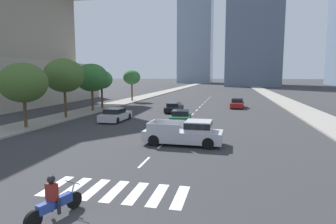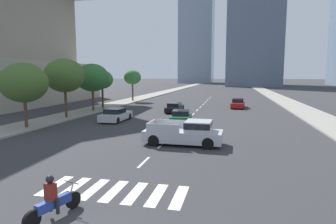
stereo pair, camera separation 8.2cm
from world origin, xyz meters
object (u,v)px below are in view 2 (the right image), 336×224
at_px(sedan_black_0, 175,108).
at_px(street_tree_second, 65,76).
at_px(street_tree_third, 92,78).
at_px(pickup_truck, 187,133).
at_px(street_tree_fifth, 132,77).
at_px(sedan_green_1, 181,116).
at_px(street_tree_fourth, 102,80).
at_px(street_tree_nearest, 24,83).
at_px(sedan_silver_3, 116,115).
at_px(sedan_red_2, 238,104).
at_px(motorcycle_trailing, 53,201).

distance_m(sedan_black_0, street_tree_second, 13.81).
distance_m(street_tree_second, street_tree_third, 6.25).
xyz_separation_m(pickup_truck, street_tree_fifth, (-14.70, 30.40, 3.52)).
bearing_deg(pickup_truck, sedan_black_0, 105.11).
height_order(pickup_truck, sedan_green_1, pickup_truck).
distance_m(street_tree_second, street_tree_fourth, 9.10).
height_order(sedan_black_0, street_tree_nearest, street_tree_nearest).
distance_m(sedan_silver_3, street_tree_third, 9.78).
height_order(street_tree_third, street_tree_fifth, street_tree_third).
bearing_deg(street_tree_fourth, street_tree_third, -90.00).
xyz_separation_m(pickup_truck, sedan_red_2, (3.76, 23.85, -0.21)).
bearing_deg(motorcycle_trailing, sedan_silver_3, 33.71).
relative_size(sedan_black_0, street_tree_third, 0.79).
xyz_separation_m(street_tree_fourth, street_tree_fifth, (-0.00, 12.37, 0.24)).
bearing_deg(sedan_silver_3, motorcycle_trailing, -160.88).
bearing_deg(sedan_black_0, street_tree_second, 126.92).
bearing_deg(pickup_truck, street_tree_second, 149.74).
height_order(street_tree_nearest, street_tree_second, street_tree_second).
xyz_separation_m(sedan_black_0, sedan_red_2, (8.02, 6.87, 0.04)).
xyz_separation_m(sedan_black_0, sedan_green_1, (2.19, -7.52, -0.01)).
bearing_deg(street_tree_nearest, sedan_black_0, 53.86).
relative_size(sedan_green_1, sedan_silver_3, 0.97).
relative_size(sedan_green_1, street_tree_second, 0.70).
height_order(sedan_black_0, street_tree_third, street_tree_third).
distance_m(motorcycle_trailing, street_tree_nearest, 18.54).
distance_m(sedan_silver_3, street_tree_fifth, 23.06).
height_order(sedan_red_2, street_tree_nearest, street_tree_nearest).
bearing_deg(street_tree_third, pickup_truck, -45.93).
bearing_deg(street_tree_third, sedan_black_0, 9.77).
xyz_separation_m(sedan_green_1, street_tree_second, (-12.63, -0.53, 4.11)).
bearing_deg(sedan_black_0, sedan_red_2, -50.11).
bearing_deg(sedan_black_0, sedan_green_1, -164.49).
bearing_deg(street_tree_third, sedan_green_1, -24.37).
height_order(pickup_truck, street_tree_fifth, street_tree_fifth).
relative_size(sedan_silver_3, street_tree_nearest, 0.81).
distance_m(sedan_red_2, street_tree_fourth, 19.67).
xyz_separation_m(sedan_red_2, street_tree_second, (-18.46, -14.91, 4.06)).
distance_m(sedan_black_0, street_tree_third, 11.27).
xyz_separation_m(pickup_truck, sedan_green_1, (-2.07, 9.47, -0.26)).
distance_m(sedan_black_0, sedan_red_2, 10.55).
bearing_deg(street_tree_fourth, sedan_silver_3, -58.02).
xyz_separation_m(motorcycle_trailing, street_tree_fifth, (-12.02, 41.40, 3.75)).
bearing_deg(street_tree_third, sedan_red_2, 25.14).
xyz_separation_m(sedan_green_1, sedan_silver_3, (-6.65, -1.03, 0.06)).
bearing_deg(street_tree_fifth, street_tree_fourth, -90.00).
xyz_separation_m(sedan_black_0, street_tree_third, (-10.45, -1.80, 3.82)).
height_order(sedan_red_2, sedan_silver_3, sedan_silver_3).
height_order(pickup_truck, sedan_silver_3, pickup_truck).
xyz_separation_m(sedan_black_0, street_tree_second, (-10.45, -8.05, 4.10)).
xyz_separation_m(pickup_truck, sedan_black_0, (-4.25, 16.99, -0.25)).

